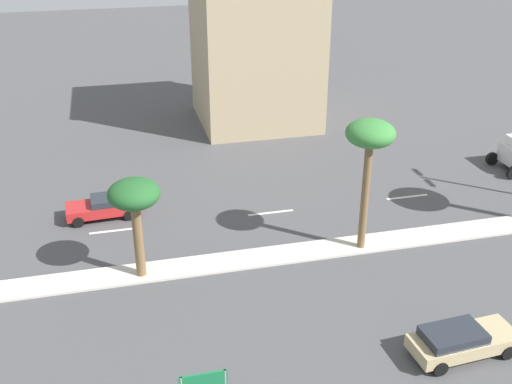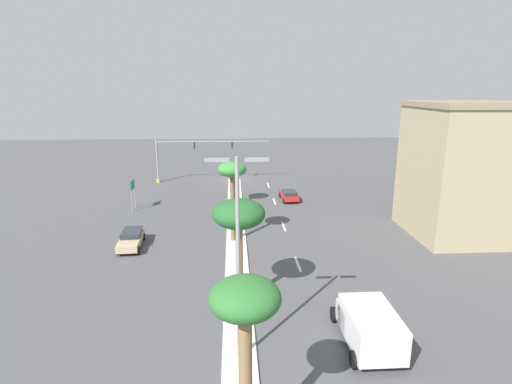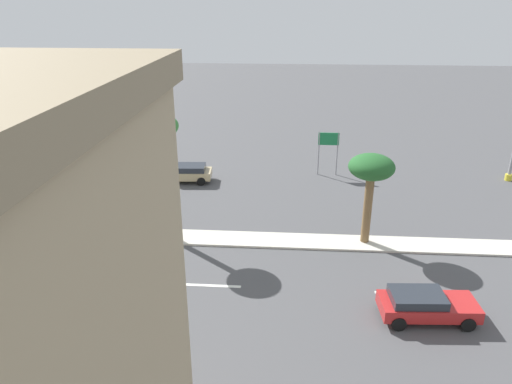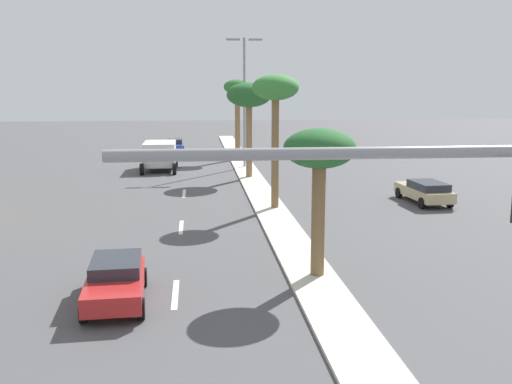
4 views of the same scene
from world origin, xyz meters
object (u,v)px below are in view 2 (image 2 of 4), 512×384
palm_tree_rear (233,169)px  palm_tree_trailing (245,311)px  palm_tree_front (232,173)px  box_truck (368,325)px  commercial_building (467,170)px  traffic_signal_gantry (186,154)px  sedan_tan_inboard (131,239)px  sedan_red_front (289,195)px  directional_road_sign (133,189)px  palm_tree_leading (239,217)px  street_lamp_outboard (238,247)px

palm_tree_rear → palm_tree_trailing: (-0.34, 34.02, 1.70)m
palm_tree_front → box_truck: bearing=114.5°
palm_tree_rear → commercial_building: bearing=152.7°
traffic_signal_gantry → sedan_tan_inboard: (2.21, 25.15, -3.47)m
commercial_building → sedan_red_front: commercial_building is taller
palm_tree_front → palm_tree_trailing: size_ratio=1.01×
directional_road_sign → palm_tree_front: bearing=137.4°
sedan_red_front → palm_tree_front: bearing=62.6°
traffic_signal_gantry → sedan_red_front: traffic_signal_gantry is taller
commercial_building → palm_tree_leading: bearing=29.1°
traffic_signal_gantry → box_truck: bearing=109.1°
directional_road_sign → sedan_tan_inboard: directional_road_sign is taller
commercial_building → palm_tree_rear: 24.25m
sedan_tan_inboard → palm_tree_front: bearing=-175.1°
street_lamp_outboard → sedan_red_front: bearing=-102.6°
street_lamp_outboard → sedan_red_front: size_ratio=2.43×
palm_tree_front → box_truck: 18.11m
traffic_signal_gantry → palm_tree_rear: bearing=118.4°
traffic_signal_gantry → directional_road_sign: traffic_signal_gantry is taller
commercial_building → palm_tree_rear: bearing=-27.3°
traffic_signal_gantry → sedan_tan_inboard: size_ratio=3.56×
directional_road_sign → sedan_red_front: 18.58m
directional_road_sign → box_truck: 32.09m
commercial_building → palm_tree_front: bearing=1.8°
palm_tree_rear → street_lamp_outboard: bearing=90.4°
palm_tree_rear → street_lamp_outboard: street_lamp_outboard is taller
traffic_signal_gantry → commercial_building: (-28.29, 23.69, 2.01)m
commercial_building → palm_tree_trailing: commercial_building is taller
sedan_red_front → box_truck: size_ratio=0.80×
palm_tree_trailing → sedan_tan_inboard: (9.35, -21.46, -5.40)m
traffic_signal_gantry → palm_tree_trailing: (-7.14, 46.61, 1.93)m
box_truck → directional_road_sign: bearing=-54.8°
palm_tree_leading → sedan_red_front: size_ratio=1.61×
palm_tree_trailing → sedan_red_front: palm_tree_trailing is taller
palm_tree_leading → street_lamp_outboard: size_ratio=0.66×
palm_tree_leading → sedan_tan_inboard: size_ratio=1.46×
palm_tree_rear → palm_tree_front: 11.95m
palm_tree_rear → sedan_tan_inboard: size_ratio=1.11×
palm_tree_leading → street_lamp_outboard: street_lamp_outboard is taller
palm_tree_rear → street_lamp_outboard: (-0.18, 28.38, 1.76)m
palm_tree_rear → palm_tree_front: palm_tree_front is taller
sedan_tan_inboard → sedan_red_front: (-15.89, -14.20, -0.01)m
directional_road_sign → palm_tree_leading: 24.67m
palm_tree_trailing → sedan_tan_inboard: bearing=-66.4°
palm_tree_front → street_lamp_outboard: 16.59m
palm_tree_rear → palm_tree_trailing: bearing=90.6°
palm_tree_leading → palm_tree_trailing: palm_tree_trailing is taller
commercial_building → palm_tree_leading: size_ratio=1.80×
palm_tree_trailing → box_truck: size_ratio=1.35×
box_truck → palm_tree_leading: bearing=-34.9°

